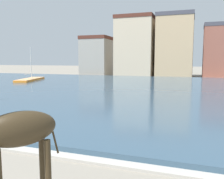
{
  "coord_description": "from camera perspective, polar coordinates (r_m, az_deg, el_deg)",
  "views": [
    {
      "loc": [
        4.84,
        -1.74,
        3.76
      ],
      "look_at": [
        0.68,
        10.31,
        2.2
      ],
      "focal_mm": 38.41,
      "sensor_mm": 36.0,
      "label": 1
    }
  ],
  "objects": [
    {
      "name": "harbor_water",
      "position": [
        30.36,
        9.72,
        0.09
      ],
      "size": [
        91.23,
        43.41,
        0.34
      ],
      "primitive_type": "cube",
      "color": "#334C60",
      "rests_on": "ground"
    },
    {
      "name": "quay_edge_coping",
      "position": [
        9.9,
        -12.26,
        -15.14
      ],
      "size": [
        91.23,
        0.5,
        0.12
      ],
      "primitive_type": "cube",
      "color": "#ADA89E",
      "rests_on": "ground"
    },
    {
      "name": "giraffe_statue",
      "position": [
        5.54,
        -22.26,
        -9.7
      ],
      "size": [
        1.78,
        2.19,
        4.35
      ],
      "color": "#382B19",
      "rests_on": "ground"
    },
    {
      "name": "sailboat_orange",
      "position": [
        43.87,
        -18.47,
        2.17
      ],
      "size": [
        4.55,
        9.7,
        6.06
      ],
      "color": "orange",
      "rests_on": "ground"
    },
    {
      "name": "townhouse_end_terrace",
      "position": [
        60.56,
        -3.65,
        7.96
      ],
      "size": [
        6.78,
        7.19,
        9.6
      ],
      "color": "gray",
      "rests_on": "ground"
    },
    {
      "name": "townhouse_narrow_midrow",
      "position": [
        56.56,
        5.69,
        10.08
      ],
      "size": [
        8.56,
        8.11,
        13.68
      ],
      "color": "#C6B293",
      "rests_on": "ground"
    },
    {
      "name": "townhouse_corner_house",
      "position": [
        55.71,
        14.76,
        9.98
      ],
      "size": [
        7.81,
        8.14,
        13.76
      ],
      "color": "tan",
      "rests_on": "ground"
    },
    {
      "name": "townhouse_tall_gabled",
      "position": [
        57.31,
        24.53,
        8.41
      ],
      "size": [
        7.35,
        5.51,
        11.6
      ],
      "color": "#8E5142",
      "rests_on": "ground"
    }
  ]
}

